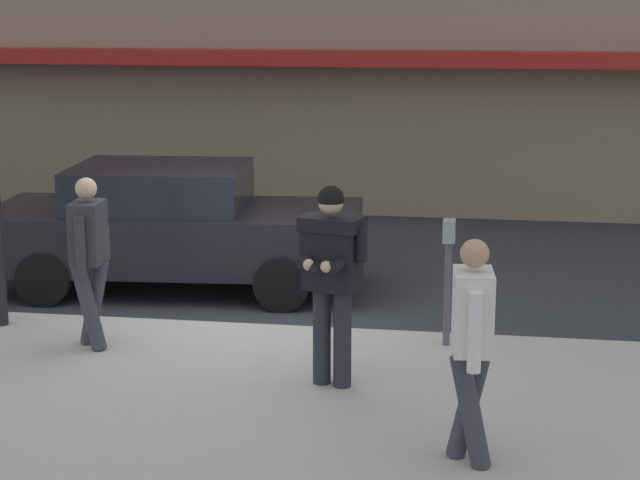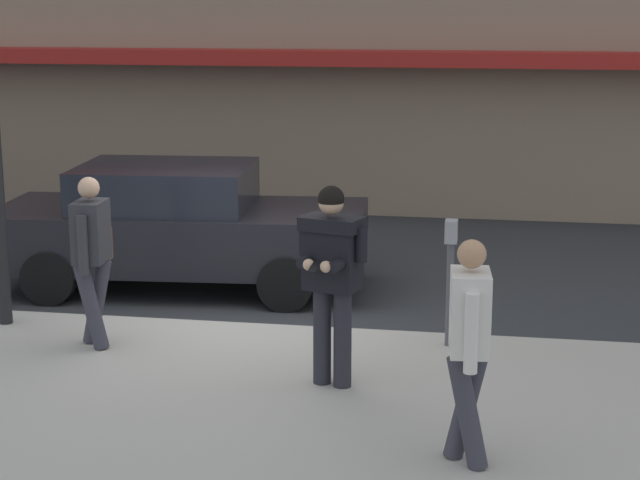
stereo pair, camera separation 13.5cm
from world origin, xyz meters
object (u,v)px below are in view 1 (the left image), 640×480
(parked_sedan_mid, at_px, (173,226))
(man_texting_on_phone, at_px, (332,264))
(pedestrian_in_light_coat, at_px, (472,337))
(pedestrian_with_bag, at_px, (90,251))
(parking_meter, at_px, (448,264))

(parked_sedan_mid, xyz_separation_m, man_texting_on_phone, (2.47, -3.43, 0.46))
(man_texting_on_phone, relative_size, pedestrian_in_light_coat, 1.06)
(pedestrian_in_light_coat, bearing_deg, man_texting_on_phone, 130.60)
(parked_sedan_mid, relative_size, pedestrian_with_bag, 2.72)
(parked_sedan_mid, relative_size, man_texting_on_phone, 2.56)
(parked_sedan_mid, bearing_deg, man_texting_on_phone, -54.23)
(pedestrian_with_bag, xyz_separation_m, parking_meter, (3.45, 0.59, -0.14))
(man_texting_on_phone, distance_m, pedestrian_in_light_coat, 1.91)
(man_texting_on_phone, bearing_deg, parked_sedan_mid, 125.77)
(man_texting_on_phone, distance_m, pedestrian_with_bag, 2.59)
(parked_sedan_mid, distance_m, parking_meter, 4.05)
(man_texting_on_phone, distance_m, parking_meter, 1.65)
(parked_sedan_mid, bearing_deg, pedestrian_with_bag, -90.24)
(parked_sedan_mid, height_order, pedestrian_in_light_coat, pedestrian_in_light_coat)
(parking_meter, bearing_deg, man_texting_on_phone, -126.43)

